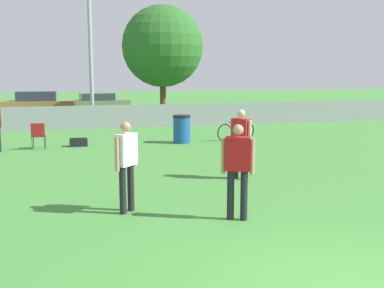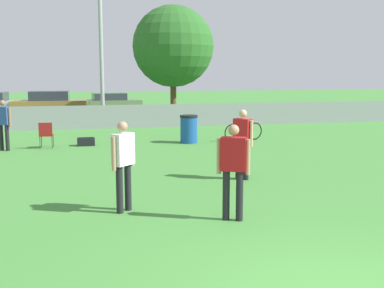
{
  "view_description": "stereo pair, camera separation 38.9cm",
  "coord_description": "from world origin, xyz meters",
  "px_view_note": "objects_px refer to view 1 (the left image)",
  "views": [
    {
      "loc": [
        -3.31,
        -4.7,
        2.67
      ],
      "look_at": [
        -0.51,
        5.59,
        1.05
      ],
      "focal_mm": 45.0,
      "sensor_mm": 36.0,
      "label": 1
    },
    {
      "loc": [
        -2.93,
        -4.8,
        2.67
      ],
      "look_at": [
        -0.51,
        5.59,
        1.05
      ],
      "focal_mm": 45.0,
      "sensor_mm": 36.0,
      "label": 2
    }
  ],
  "objects_px": {
    "frisbee_disc": "(235,169)",
    "gear_bag_sideline": "(79,142)",
    "player_defender_red": "(238,165)",
    "tree_near_pole": "(162,46)",
    "player_receiver_white": "(126,160)",
    "trash_bin": "(182,129)",
    "parked_car_olive": "(97,103)",
    "light_pole": "(90,20)",
    "bicycle_sideline": "(236,131)",
    "player_thrower_red": "(241,139)",
    "parked_car_tan": "(37,104)",
    "folding_chair_sideline": "(38,134)"
  },
  "relations": [
    {
      "from": "frisbee_disc",
      "to": "gear_bag_sideline",
      "type": "height_order",
      "value": "gear_bag_sideline"
    },
    {
      "from": "player_defender_red",
      "to": "tree_near_pole",
      "type": "bearing_deg",
      "value": 107.07
    },
    {
      "from": "tree_near_pole",
      "to": "player_receiver_white",
      "type": "xyz_separation_m",
      "value": [
        -4.15,
        -16.56,
        -2.96
      ]
    },
    {
      "from": "tree_near_pole",
      "to": "player_defender_red",
      "type": "relative_size",
      "value": 3.53
    },
    {
      "from": "trash_bin",
      "to": "parked_car_olive",
      "type": "relative_size",
      "value": 0.25
    },
    {
      "from": "light_pole",
      "to": "parked_car_olive",
      "type": "height_order",
      "value": "light_pole"
    },
    {
      "from": "player_receiver_white",
      "to": "bicycle_sideline",
      "type": "height_order",
      "value": "player_receiver_white"
    },
    {
      "from": "tree_near_pole",
      "to": "frisbee_disc",
      "type": "relative_size",
      "value": 24.63
    },
    {
      "from": "player_receiver_white",
      "to": "player_defender_red",
      "type": "relative_size",
      "value": 1.0
    },
    {
      "from": "player_defender_red",
      "to": "gear_bag_sideline",
      "type": "bearing_deg",
      "value": 128.86
    },
    {
      "from": "player_thrower_red",
      "to": "frisbee_disc",
      "type": "relative_size",
      "value": 6.98
    },
    {
      "from": "gear_bag_sideline",
      "to": "parked_car_tan",
      "type": "height_order",
      "value": "parked_car_tan"
    },
    {
      "from": "trash_bin",
      "to": "player_thrower_red",
      "type": "bearing_deg",
      "value": -90.56
    },
    {
      "from": "tree_near_pole",
      "to": "player_defender_red",
      "type": "distance_m",
      "value": 17.94
    },
    {
      "from": "player_receiver_white",
      "to": "bicycle_sideline",
      "type": "distance_m",
      "value": 10.12
    },
    {
      "from": "frisbee_disc",
      "to": "folding_chair_sideline",
      "type": "bearing_deg",
      "value": 136.16
    },
    {
      "from": "folding_chair_sideline",
      "to": "tree_near_pole",
      "type": "bearing_deg",
      "value": -123.53
    },
    {
      "from": "player_thrower_red",
      "to": "trash_bin",
      "type": "height_order",
      "value": "player_thrower_red"
    },
    {
      "from": "bicycle_sideline",
      "to": "parked_car_olive",
      "type": "distance_m",
      "value": 15.25
    },
    {
      "from": "player_thrower_red",
      "to": "player_defender_red",
      "type": "relative_size",
      "value": 1.0
    },
    {
      "from": "player_thrower_red",
      "to": "folding_chair_sideline",
      "type": "bearing_deg",
      "value": -176.66
    },
    {
      "from": "tree_near_pole",
      "to": "trash_bin",
      "type": "bearing_deg",
      "value": -96.84
    },
    {
      "from": "player_defender_red",
      "to": "bicycle_sideline",
      "type": "distance_m",
      "value": 10.19
    },
    {
      "from": "player_thrower_red",
      "to": "parked_car_tan",
      "type": "xyz_separation_m",
      "value": [
        -5.66,
        18.89,
        -0.29
      ]
    },
    {
      "from": "player_defender_red",
      "to": "trash_bin",
      "type": "xyz_separation_m",
      "value": [
        1.32,
        9.45,
        -0.49
      ]
    },
    {
      "from": "folding_chair_sideline",
      "to": "parked_car_tan",
      "type": "bearing_deg",
      "value": -84.41
    },
    {
      "from": "gear_bag_sideline",
      "to": "trash_bin",
      "type": "bearing_deg",
      "value": -2.57
    },
    {
      "from": "folding_chair_sideline",
      "to": "parked_car_tan",
      "type": "height_order",
      "value": "parked_car_tan"
    },
    {
      "from": "tree_near_pole",
      "to": "folding_chair_sideline",
      "type": "height_order",
      "value": "tree_near_pole"
    },
    {
      "from": "player_thrower_red",
      "to": "player_receiver_white",
      "type": "distance_m",
      "value": 3.79
    },
    {
      "from": "player_receiver_white",
      "to": "trash_bin",
      "type": "xyz_separation_m",
      "value": [
        3.18,
        8.47,
        -0.49
      ]
    },
    {
      "from": "player_receiver_white",
      "to": "bicycle_sideline",
      "type": "xyz_separation_m",
      "value": [
        5.38,
        8.55,
        -0.66
      ]
    },
    {
      "from": "light_pole",
      "to": "player_defender_red",
      "type": "height_order",
      "value": "light_pole"
    },
    {
      "from": "folding_chair_sideline",
      "to": "bicycle_sideline",
      "type": "bearing_deg",
      "value": -175.18
    },
    {
      "from": "player_thrower_red",
      "to": "gear_bag_sideline",
      "type": "height_order",
      "value": "player_thrower_red"
    },
    {
      "from": "player_defender_red",
      "to": "parked_car_tan",
      "type": "relative_size",
      "value": 0.4
    },
    {
      "from": "player_receiver_white",
      "to": "frisbee_disc",
      "type": "relative_size",
      "value": 6.98
    },
    {
      "from": "player_thrower_red",
      "to": "player_receiver_white",
      "type": "relative_size",
      "value": 1.0
    },
    {
      "from": "trash_bin",
      "to": "tree_near_pole",
      "type": "bearing_deg",
      "value": 83.16
    },
    {
      "from": "light_pole",
      "to": "tree_near_pole",
      "type": "xyz_separation_m",
      "value": [
        3.8,
        0.78,
        -1.18
      ]
    },
    {
      "from": "frisbee_disc",
      "to": "folding_chair_sideline",
      "type": "relative_size",
      "value": 0.27
    },
    {
      "from": "gear_bag_sideline",
      "to": "parked_car_tan",
      "type": "bearing_deg",
      "value": 98.86
    },
    {
      "from": "folding_chair_sideline",
      "to": "player_thrower_red",
      "type": "bearing_deg",
      "value": 132.46
    },
    {
      "from": "player_defender_red",
      "to": "parked_car_olive",
      "type": "height_order",
      "value": "player_defender_red"
    },
    {
      "from": "parked_car_olive",
      "to": "frisbee_disc",
      "type": "bearing_deg",
      "value": -88.48
    },
    {
      "from": "folding_chair_sideline",
      "to": "gear_bag_sideline",
      "type": "xyz_separation_m",
      "value": [
        1.35,
        0.33,
        -0.38
      ]
    },
    {
      "from": "player_receiver_white",
      "to": "gear_bag_sideline",
      "type": "relative_size",
      "value": 2.79
    },
    {
      "from": "frisbee_disc",
      "to": "bicycle_sideline",
      "type": "relative_size",
      "value": 0.15
    },
    {
      "from": "frisbee_disc",
      "to": "folding_chair_sideline",
      "type": "height_order",
      "value": "folding_chair_sideline"
    },
    {
      "from": "gear_bag_sideline",
      "to": "parked_car_olive",
      "type": "bearing_deg",
      "value": 83.24
    }
  ]
}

